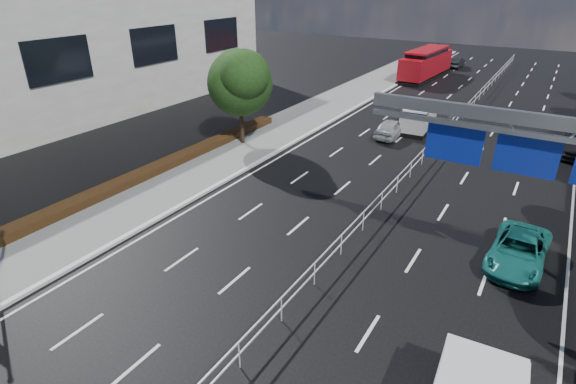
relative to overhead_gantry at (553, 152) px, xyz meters
The scene contains 11 objects.
kerb_near 19.48m from the overhead_gantry, 147.44° to the right, with size 0.25×140.00×0.15m, color silver.
median_fence 15.04m from the overhead_gantry, 118.43° to the left, with size 0.05×85.00×1.02m.
hedge_near 21.32m from the overhead_gantry, 165.85° to the right, with size 1.00×36.00×0.44m, color black.
overhead_gantry is the anchor object (origin of this frame).
near_building 37.59m from the overhead_gantry, 167.79° to the left, with size 12.00×38.00×10.00m, color #BAB5A7.
near_tree_back 20.31m from the overhead_gantry, 157.03° to the left, with size 4.84×4.51×6.69m.
white_minivan 20.26m from the overhead_gantry, 117.38° to the left, with size 2.11×4.48×1.91m.
red_bus 40.40m from the overhead_gantry, 110.74° to the left, with size 3.31×11.23×3.31m.
near_car_silver 18.85m from the overhead_gantry, 124.67° to the left, with size 1.58×3.92×1.34m, color #A0A2A7.
near_car_dark 48.23m from the overhead_gantry, 105.26° to the left, with size 1.43×4.09×1.35m, color black.
parked_car_teal 5.35m from the overhead_gantry, 97.02° to the left, with size 2.09×4.52×1.26m, color #166662.
Camera 1 is at (6.47, -6.22, 10.80)m, focal length 28.00 mm.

